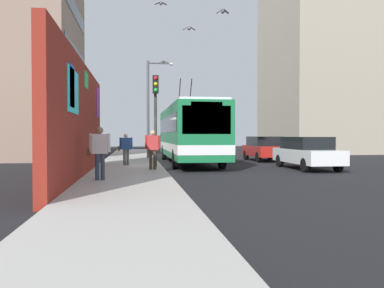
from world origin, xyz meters
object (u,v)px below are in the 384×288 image
Objects in this scene: parked_car_red at (264,148)px; street_lamp at (151,102)px; pedestrian_near_wall at (100,148)px; traffic_light at (156,105)px; parked_car_white at (307,152)px; city_bus at (189,132)px; pedestrian_midblock at (126,147)px; pedestrian_at_curb at (153,146)px.

street_lamp is at bearing 75.58° from parked_car_red.
traffic_light reaches higher than pedestrian_near_wall.
parked_car_white is 7.69m from traffic_light.
parked_car_white is 1.10× the size of traffic_light.
street_lamp is (3.62, 2.05, 2.02)m from city_bus.
city_bus is 2.77× the size of traffic_light.
traffic_light is at bearing -22.23° from pedestrian_near_wall.
parked_car_white is at bearing -102.02° from pedestrian_midblock.
pedestrian_near_wall is at bearing 139.90° from parked_car_red.
parked_car_red is 10.57m from pedestrian_at_curb.
city_bus is at bearing 108.65° from parked_car_red.
parked_car_red is at bearing -71.35° from city_bus.
traffic_light reaches higher than pedestrian_midblock.
parked_car_red is at bearing -40.10° from pedestrian_near_wall.
pedestrian_near_wall is at bearing 173.86° from pedestrian_midblock.
pedestrian_midblock is at bearing 77.98° from parked_car_white.
street_lamp is (9.26, -0.30, 2.71)m from pedestrian_at_curb.
pedestrian_at_curb is 0.40× the size of traffic_light.
pedestrian_at_curb is at bearing 134.42° from parked_car_red.
city_bus is 4.63m from pedestrian_midblock.
traffic_light is (-4.27, 2.15, 1.20)m from city_bus.
pedestrian_near_wall is 1.04× the size of pedestrian_at_curb.
parked_car_red is at bearing -104.42° from street_lamp.
pedestrian_midblock is 0.25× the size of street_lamp.
city_bus reaches higher than pedestrian_at_curb.
pedestrian_at_curb is 1.08× the size of pedestrian_midblock.
street_lamp is (6.45, -1.53, 2.80)m from pedestrian_midblock.
parked_car_white is 10.66m from pedestrian_near_wall.
traffic_light is (5.25, -2.15, 1.86)m from pedestrian_near_wall.
parked_car_white is 2.68× the size of pedestrian_near_wall.
pedestrian_at_curb is 0.27× the size of street_lamp.
pedestrian_at_curb is at bearing 97.06° from parked_car_white.
parked_car_white is at bearing -132.13° from city_bus.
city_bus reaches higher than parked_car_red.
city_bus reaches higher than pedestrian_near_wall.
traffic_light reaches higher than pedestrian_at_curb.
pedestrian_midblock is (2.80, 1.23, -0.09)m from pedestrian_at_curb.
street_lamp is at bearing -9.72° from pedestrian_near_wall.
pedestrian_near_wall reaches higher than parked_car_white.
traffic_light is (-1.44, -1.43, 1.99)m from pedestrian_midblock.
street_lamp reaches higher than pedestrian_midblock.
pedestrian_midblock is (1.87, 8.78, 0.24)m from parked_car_white.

